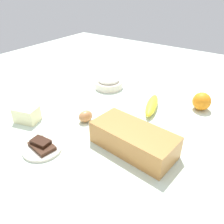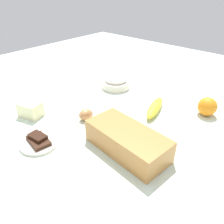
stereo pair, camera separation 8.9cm
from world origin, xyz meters
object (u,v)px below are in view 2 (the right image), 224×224
at_px(butter_block, 30,109).
at_px(chocolate_plate, 39,142).
at_px(flour_bowl, 116,82).
at_px(egg_near_butter, 86,115).
at_px(banana, 155,108).
at_px(orange_fruit, 207,107).
at_px(loaf_pan, 127,140).

bearing_deg(butter_block, chocolate_plate, 155.65).
distance_m(flour_bowl, egg_near_butter, 0.33).
height_order(banana, butter_block, butter_block).
bearing_deg(orange_fruit, chocolate_plate, 58.47).
bearing_deg(flour_bowl, butter_block, 79.77).
xyz_separation_m(banana, chocolate_plate, (0.18, 0.45, -0.01)).
height_order(orange_fruit, butter_block, orange_fruit).
bearing_deg(orange_fruit, flour_bowl, 5.71).
xyz_separation_m(flour_bowl, chocolate_plate, (-0.11, 0.53, -0.02)).
distance_m(loaf_pan, banana, 0.28).
bearing_deg(banana, butter_block, 45.24).
bearing_deg(banana, egg_near_butter, 53.95).
distance_m(banana, orange_fruit, 0.21).
distance_m(banana, butter_block, 0.52).
xyz_separation_m(flour_bowl, egg_near_butter, (-0.11, 0.31, -0.01)).
relative_size(loaf_pan, butter_block, 3.24).
xyz_separation_m(butter_block, chocolate_plate, (-0.19, 0.08, -0.02)).
bearing_deg(loaf_pan, egg_near_butter, -3.16).
distance_m(loaf_pan, egg_near_butter, 0.24).
relative_size(orange_fruit, chocolate_plate, 0.60).
bearing_deg(flour_bowl, chocolate_plate, 101.34).
relative_size(loaf_pan, orange_fruit, 3.77).
distance_m(banana, chocolate_plate, 0.49).
distance_m(loaf_pan, chocolate_plate, 0.31).
bearing_deg(orange_fruit, egg_near_butter, 46.05).
bearing_deg(butter_block, orange_fruit, -137.70).
bearing_deg(egg_near_butter, chocolate_plate, 88.32).
relative_size(orange_fruit, butter_block, 0.86).
bearing_deg(banana, flour_bowl, -14.98).
distance_m(egg_near_butter, chocolate_plate, 0.22).
xyz_separation_m(flour_bowl, banana, (-0.28, 0.08, -0.01)).
height_order(loaf_pan, flour_bowl, loaf_pan).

